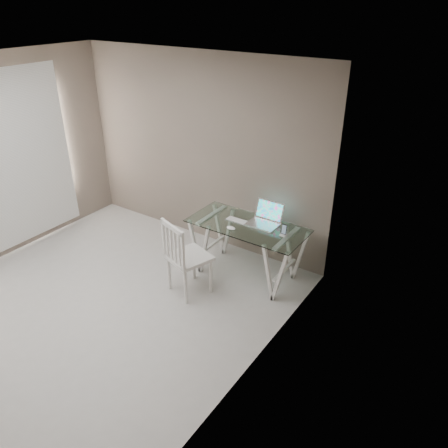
{
  "coord_description": "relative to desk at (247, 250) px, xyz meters",
  "views": [
    {
      "loc": [
        3.58,
        -2.45,
        3.32
      ],
      "look_at": [
        0.98,
        1.41,
        0.85
      ],
      "focal_mm": 35.0,
      "sensor_mm": 36.0,
      "label": 1
    }
  ],
  "objects": [
    {
      "name": "phone_dock",
      "position": [
        0.49,
        0.02,
        0.4
      ],
      "size": [
        0.08,
        0.08,
        0.14
      ],
      "color": "white",
      "rests_on": "desk"
    },
    {
      "name": "chair",
      "position": [
        -0.43,
        -0.76,
        0.17
      ],
      "size": [
        0.58,
        0.58,
        1.0
      ],
      "rotation": [
        0.0,
        0.0,
        -0.32
      ],
      "color": "silver",
      "rests_on": "ground"
    },
    {
      "name": "desk",
      "position": [
        0.0,
        0.0,
        0.0
      ],
      "size": [
        1.5,
        0.7,
        0.75
      ],
      "color": "silver",
      "rests_on": "ground"
    },
    {
      "name": "keyboard",
      "position": [
        -0.18,
        0.03,
        0.37
      ],
      "size": [
        0.29,
        0.12,
        0.01
      ],
      "primitive_type": "cube",
      "color": "silver",
      "rests_on": "desk"
    },
    {
      "name": "mouse",
      "position": [
        -0.11,
        -0.21,
        0.38
      ],
      "size": [
        0.12,
        0.07,
        0.04
      ],
      "primitive_type": "ellipsoid",
      "color": "white",
      "rests_on": "desk"
    },
    {
      "name": "laptop",
      "position": [
        0.16,
        0.18,
        0.42
      ],
      "size": [
        0.38,
        0.35,
        0.26
      ],
      "color": "silver",
      "rests_on": "desk"
    },
    {
      "name": "room",
      "position": [
        -1.19,
        -1.69,
        1.33
      ],
      "size": [
        4.5,
        4.52,
        2.71
      ],
      "color": "#A9A6A2",
      "rests_on": "ground"
    }
  ]
}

